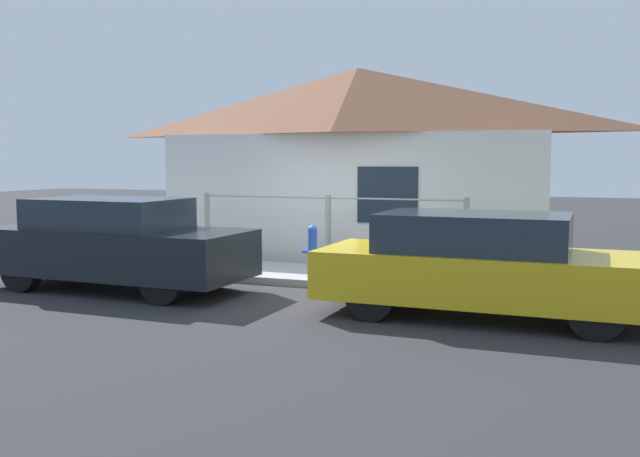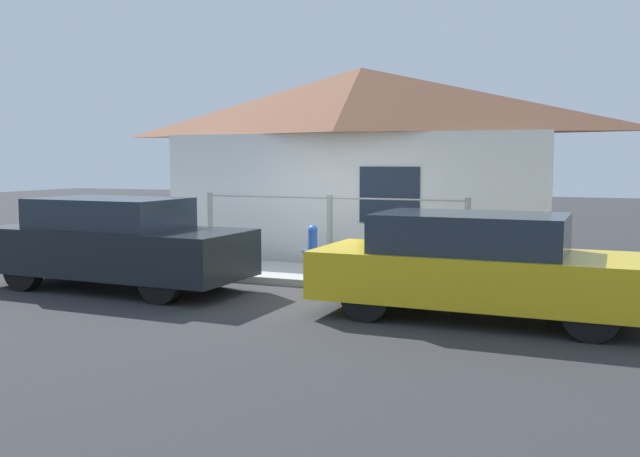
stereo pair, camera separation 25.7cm
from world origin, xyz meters
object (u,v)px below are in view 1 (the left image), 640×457
object	(u,v)px
car_right	(483,265)
potted_plant_near_hydrant	(337,255)
car_left	(116,244)
fire_hydrant	(313,250)

from	to	relation	value
car_right	potted_plant_near_hydrant	bearing A→B (deg)	140.21
car_left	potted_plant_near_hydrant	size ratio (longest dim) A/B	9.05
car_left	fire_hydrant	size ratio (longest dim) A/B	5.01
car_left	car_right	distance (m)	5.49
car_right	fire_hydrant	xyz separation A→B (m)	(-2.90, 1.59, -0.12)
fire_hydrant	potted_plant_near_hydrant	size ratio (longest dim) A/B	1.81
car_right	potted_plant_near_hydrant	distance (m)	3.66
car_left	fire_hydrant	world-z (taller)	car_left
car_left	potted_plant_near_hydrant	distance (m)	3.64
car_right	fire_hydrant	size ratio (longest dim) A/B	5.12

